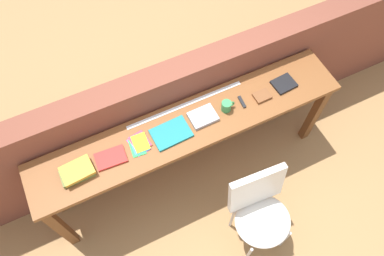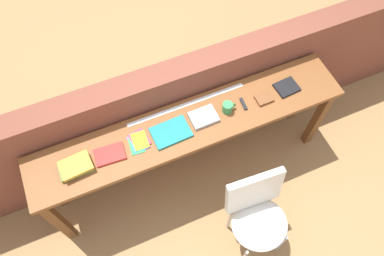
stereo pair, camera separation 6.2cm
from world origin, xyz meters
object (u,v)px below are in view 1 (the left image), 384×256
book_stack_leftmost (77,172)px  leather_journal_brown (262,96)px  chair_white_moulded (260,210)px  magazine_cycling (111,158)px  book_open_centre (171,133)px  mug (227,106)px  pamphlet_pile_colourful (139,144)px  book_repair_rightmost (284,84)px  multitool_folded (242,102)px

book_stack_leftmost → leather_journal_brown: bearing=0.0°
chair_white_moulded → magazine_cycling: 1.20m
book_open_centre → mug: 0.47m
chair_white_moulded → mug: mug is taller
book_open_centre → leather_journal_brown: bearing=-3.1°
chair_white_moulded → pamphlet_pile_colourful: size_ratio=4.55×
mug → pamphlet_pile_colourful: bearing=179.1°
magazine_cycling → book_repair_rightmost: (1.47, 0.01, 0.00)m
magazine_cycling → book_open_centre: size_ratio=0.77×
chair_white_moulded → book_repair_rightmost: size_ratio=5.03×
chair_white_moulded → multitool_folded: 0.84m
leather_journal_brown → pamphlet_pile_colourful: bearing=177.4°
book_stack_leftmost → leather_journal_brown: size_ratio=1.83×
book_repair_rightmost → multitool_folded: bearing=176.5°
multitool_folded → book_repair_rightmost: bearing=0.5°
pamphlet_pile_colourful → book_stack_leftmost: bearing=-176.1°
book_open_centre → book_repair_rightmost: bearing=-1.5°
leather_journal_brown → book_repair_rightmost: (0.22, 0.03, -0.00)m
book_stack_leftmost → mug: (1.19, 0.02, 0.01)m
multitool_folded → pamphlet_pile_colourful: bearing=179.3°
chair_white_moulded → book_repair_rightmost: (0.59, 0.74, 0.36)m
pamphlet_pile_colourful → book_open_centre: bearing=-5.3°
book_stack_leftmost → mug: 1.19m
pamphlet_pile_colourful → book_open_centre: (0.25, -0.02, 0.00)m
book_repair_rightmost → chair_white_moulded: bearing=-132.8°
book_stack_leftmost → magazine_cycling: size_ratio=1.09×
book_stack_leftmost → magazine_cycling: 0.25m
mug → book_repair_rightmost: (0.53, 0.00, -0.03)m
pamphlet_pile_colourful → magazine_cycling: bearing=-175.1°
chair_white_moulded → pamphlet_pile_colourful: pamphlet_pile_colourful is taller
book_stack_leftmost → book_repair_rightmost: bearing=0.9°
chair_white_moulded → multitool_folded: multitool_folded is taller
book_stack_leftmost → pamphlet_pile_colourful: size_ratio=1.21×
chair_white_moulded → book_open_centre: (-0.41, 0.72, 0.36)m
magazine_cycling → leather_journal_brown: (1.25, -0.01, 0.00)m
mug → leather_journal_brown: (0.31, -0.02, -0.03)m
book_stack_leftmost → multitool_folded: 1.33m
magazine_cycling → pamphlet_pile_colourful: (0.23, 0.02, -0.00)m
multitool_folded → book_repair_rightmost: book_repair_rightmost is taller
chair_white_moulded → pamphlet_pile_colourful: bearing=131.3°
magazine_cycling → pamphlet_pile_colourful: size_ratio=1.11×
book_open_centre → leather_journal_brown: 0.78m
magazine_cycling → book_open_centre: 0.47m
book_open_centre → mug: (0.47, 0.01, 0.04)m
book_stack_leftmost → leather_journal_brown: 1.50m
chair_white_moulded → book_repair_rightmost: bearing=51.3°
book_open_centre → multitool_folded: size_ratio=2.58×
magazine_cycling → leather_journal_brown: size_ratio=1.68×
chair_white_moulded → magazine_cycling: (-0.88, 0.73, 0.36)m
chair_white_moulded → magazine_cycling: magazine_cycling is taller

